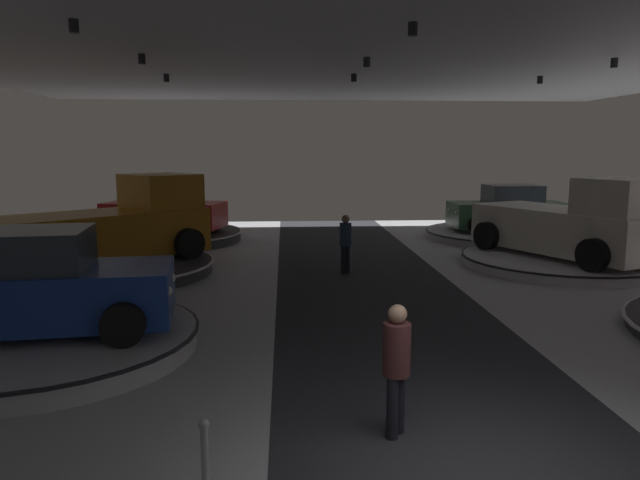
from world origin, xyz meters
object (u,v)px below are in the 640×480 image
at_px(pickup_truck_far_right, 574,225).
at_px(display_car_deep_right, 508,210).
at_px(display_platform_deep_left, 165,236).
at_px(visitor_walking_near, 397,362).
at_px(display_platform_mid_left, 43,341).
at_px(display_platform_far_left, 107,267).
at_px(display_car_deep_left, 165,210).
at_px(display_platform_far_right, 562,260).
at_px(visitor_walking_far, 345,240).
at_px(display_car_mid_left, 37,287).
at_px(pickup_truck_far_left, 116,226).
at_px(display_platform_deep_right, 506,234).

xyz_separation_m(pickup_truck_far_right, display_car_deep_right, (0.23, 5.46, -0.16)).
height_order(display_platform_deep_left, visitor_walking_near, visitor_walking_near).
relative_size(display_platform_mid_left, display_platform_far_left, 0.89).
bearing_deg(display_car_deep_left, display_platform_far_right, -23.10).
bearing_deg(display_car_deep_right, visitor_walking_near, -115.32).
bearing_deg(visitor_walking_near, display_platform_mid_left, 149.12).
relative_size(display_platform_far_right, visitor_walking_near, 3.57).
bearing_deg(visitor_walking_far, display_platform_deep_left, 135.37).
bearing_deg(visitor_walking_near, display_car_deep_left, 110.43).
bearing_deg(display_platform_far_left, display_platform_mid_left, -82.85).
xyz_separation_m(pickup_truck_far_right, display_platform_mid_left, (-12.13, -6.32, -1.03)).
distance_m(display_platform_mid_left, visitor_walking_near, 6.20).
bearing_deg(pickup_truck_far_right, display_car_mid_left, -152.54).
bearing_deg(display_car_mid_left, pickup_truck_far_right, 27.46).
relative_size(pickup_truck_far_right, display_car_deep_right, 1.34).
xyz_separation_m(display_platform_mid_left, visitor_walking_near, (5.29, -3.16, 0.71)).
xyz_separation_m(display_platform_mid_left, display_platform_far_left, (-0.78, 6.22, -0.01)).
relative_size(pickup_truck_far_left, visitor_walking_near, 3.37).
bearing_deg(display_platform_deep_left, pickup_truck_far_left, -92.19).
relative_size(display_car_deep_left, visitor_walking_near, 2.82).
bearing_deg(pickup_truck_far_right, display_platform_deep_right, 87.92).
height_order(display_platform_far_right, pickup_truck_far_right, pickup_truck_far_right).
bearing_deg(display_platform_deep_left, display_platform_deep_right, -0.37).
relative_size(pickup_truck_far_right, display_platform_mid_left, 1.12).
relative_size(visitor_walking_near, visitor_walking_far, 1.00).
distance_m(display_platform_deep_left, display_platform_deep_right, 12.66).
height_order(display_platform_mid_left, visitor_walking_far, visitor_walking_far).
relative_size(display_platform_deep_left, visitor_walking_near, 3.49).
bearing_deg(display_platform_deep_right, display_car_deep_right, -0.54).
xyz_separation_m(pickup_truck_far_right, display_car_mid_left, (-12.16, -6.32, -0.10)).
xyz_separation_m(visitor_walking_near, visitor_walking_far, (0.35, 9.12, 0.00)).
xyz_separation_m(display_platform_far_left, visitor_walking_near, (6.07, -9.38, 0.72)).
bearing_deg(display_car_deep_right, display_car_mid_left, -136.44).
relative_size(display_car_mid_left, pickup_truck_far_left, 0.82).
distance_m(display_car_deep_right, display_platform_far_left, 14.29).
bearing_deg(display_platform_far_left, visitor_walking_far, -2.27).
bearing_deg(pickup_truck_far_right, pickup_truck_far_left, 179.49).
bearing_deg(pickup_truck_far_left, pickup_truck_far_right, -0.51).
bearing_deg(display_platform_mid_left, display_car_deep_left, 91.46).
distance_m(display_car_mid_left, visitor_walking_far, 8.23).
distance_m(display_platform_mid_left, pickup_truck_far_left, 6.54).
height_order(pickup_truck_far_right, pickup_truck_far_left, pickup_truck_far_left).
bearing_deg(display_platform_mid_left, visitor_walking_far, 46.58).
relative_size(display_platform_far_right, visitor_walking_far, 3.57).
bearing_deg(pickup_truck_far_left, visitor_walking_near, -58.71).
xyz_separation_m(display_car_deep_right, display_platform_far_left, (-13.14, -5.56, -0.88)).
relative_size(display_platform_deep_left, display_car_deep_left, 1.24).
distance_m(display_platform_deep_right, display_platform_mid_left, 17.05).
xyz_separation_m(pickup_truck_far_right, display_platform_deep_right, (0.20, 5.46, -1.06)).
height_order(pickup_truck_far_right, display_car_deep_right, pickup_truck_far_right).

